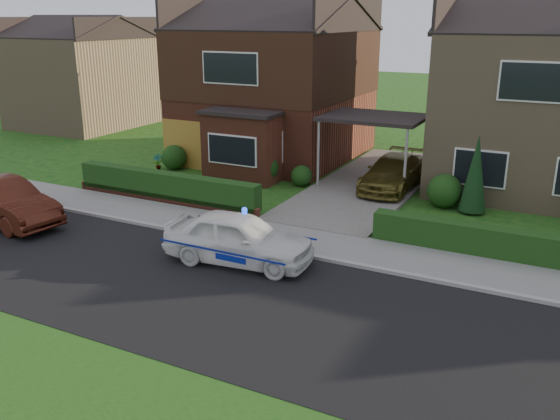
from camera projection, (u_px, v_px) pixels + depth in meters
The scene contains 25 objects.
ground at pixel (223, 295), 14.26m from camera, with size 120.00×120.00×0.00m, color #154612.
road at pixel (223, 295), 14.26m from camera, with size 60.00×6.00×0.02m, color black.
kerb at pixel (280, 251), 16.82m from camera, with size 60.00×0.16×0.12m, color #9E9993.
sidewalk at pixel (296, 239), 17.71m from camera, with size 60.00×2.00×0.10m, color slate.
grass_verge at pixel (64, 413), 10.03m from camera, with size 60.00×4.00×0.01m, color #154612.
driveway at pixel (371, 184), 23.55m from camera, with size 3.80×12.00×0.12m, color #666059.
house_left at pixel (276, 75), 27.33m from camera, with size 7.50×9.53×7.25m.
house_right at pixel (547, 92), 22.45m from camera, with size 7.50×8.06×7.25m.
carport_link at pixel (374, 119), 22.70m from camera, with size 3.80×3.00×2.77m.
garage_door at pixel (184, 144), 25.92m from camera, with size 2.20×0.10×2.10m, color olive.
dwarf_wall at pixel (165, 199), 21.19m from camera, with size 7.70×0.25×0.36m, color brown.
hedge_left at pixel (168, 202), 21.38m from camera, with size 7.50×0.55×0.90m, color #133811.
hedge_right at pixel (506, 261), 16.28m from camera, with size 7.50×0.55×0.80m, color #133811.
shrub_left_far at pixel (174, 157), 25.80m from camera, with size 1.08×1.08×1.08m, color #133811.
shrub_left_mid at pixel (262, 167), 23.65m from camera, with size 1.32×1.32×1.32m, color #133811.
shrub_left_near at pixel (302, 176), 23.29m from camera, with size 0.84×0.84×0.84m, color #133811.
shrub_right_near at pixel (444, 191), 20.64m from camera, with size 1.20×1.20×1.20m, color #133811.
conifer_a at pixel (475, 176), 19.82m from camera, with size 0.90×0.90×2.60m, color black.
neighbour_left at pixel (82, 82), 35.63m from camera, with size 6.50×7.00×5.20m, color #9C825F.
police_car at pixel (239, 239), 15.95m from camera, with size 3.77×4.24×1.56m.
driveway_car at pixel (393, 173), 22.50m from camera, with size 1.73×4.25×1.23m, color brown.
street_car at pixel (4, 203), 18.94m from camera, with size 4.34×1.51×1.43m, color #4A1B0F.
potted_plant_a at pixel (158, 162), 25.65m from camera, with size 0.38×0.26×0.72m, color gray.
potted_plant_b at pixel (231, 196), 20.69m from camera, with size 0.46×0.37×0.84m, color gray.
potted_plant_c at pixel (169, 183), 22.41m from camera, with size 0.42×0.42×0.76m, color gray.
Camera 1 is at (7.10, -10.86, 6.41)m, focal length 38.00 mm.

